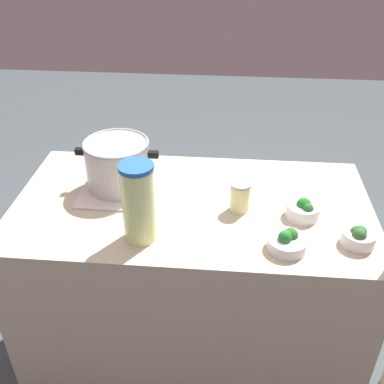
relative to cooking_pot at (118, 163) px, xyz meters
name	(u,v)px	position (x,y,z in m)	size (l,w,h in m)	color
ground_plane	(192,351)	(0.30, -0.09, -0.97)	(8.00, 8.00, 0.00)	#444D51
counter_slab	(192,286)	(0.30, -0.09, -0.54)	(1.35, 0.72, 0.87)	#BEAF93
dish_cloth	(120,186)	(0.00, 0.00, -0.10)	(0.28, 0.34, 0.01)	beige
cooking_pot	(118,163)	(0.00, 0.00, 0.00)	(0.32, 0.25, 0.19)	#B7B7BC
lemonade_pitcher	(139,203)	(0.14, -0.31, 0.04)	(0.11, 0.11, 0.28)	#DFF499
mason_jar	(240,196)	(0.47, -0.12, -0.05)	(0.07, 0.07, 0.11)	beige
broccoli_bowl_front	(303,209)	(0.70, -0.14, -0.07)	(0.12, 0.12, 0.08)	silver
broccoli_bowl_center	(287,242)	(0.63, -0.32, -0.08)	(0.13, 0.13, 0.08)	silver
broccoli_bowl_back	(358,237)	(0.86, -0.28, -0.07)	(0.11, 0.11, 0.08)	silver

